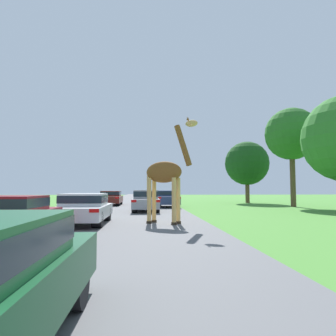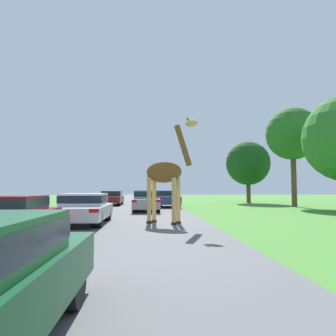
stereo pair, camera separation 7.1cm
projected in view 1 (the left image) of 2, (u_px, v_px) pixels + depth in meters
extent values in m
cube|color=#5B5B5E|center=(134.00, 205.00, 28.77)|extent=(8.07, 120.00, 0.00)
cylinder|color=tan|center=(178.00, 201.00, 13.32)|extent=(0.19, 0.19, 2.03)
cylinder|color=#2D2319|center=(178.00, 222.00, 13.25)|extent=(0.24, 0.24, 0.11)
cylinder|color=tan|center=(174.00, 201.00, 12.88)|extent=(0.19, 0.19, 2.03)
cylinder|color=#2D2319|center=(174.00, 224.00, 12.82)|extent=(0.24, 0.24, 0.11)
cylinder|color=tan|center=(154.00, 200.00, 13.83)|extent=(0.19, 0.19, 2.03)
cylinder|color=#2D2319|center=(154.00, 221.00, 13.76)|extent=(0.24, 0.24, 0.11)
cylinder|color=tan|center=(149.00, 201.00, 13.39)|extent=(0.19, 0.19, 2.03)
cylinder|color=#2D2319|center=(149.00, 222.00, 13.32)|extent=(0.24, 0.24, 0.11)
ellipsoid|color=brown|center=(164.00, 172.00, 13.44)|extent=(1.79, 1.34, 0.96)
cylinder|color=brown|center=(183.00, 145.00, 13.13)|extent=(0.84, 0.62, 1.86)
ellipsoid|color=tan|center=(191.00, 123.00, 13.03)|extent=(0.61, 0.48, 0.30)
cylinder|color=tan|center=(148.00, 185.00, 13.75)|extent=(0.07, 0.07, 1.12)
cone|color=brown|center=(188.00, 119.00, 13.17)|extent=(0.07, 0.07, 0.16)
cone|color=brown|center=(187.00, 118.00, 13.05)|extent=(0.07, 0.07, 0.16)
cylinder|color=black|center=(71.00, 283.00, 3.85)|extent=(0.36, 0.66, 0.66)
cube|color=#561914|center=(111.00, 199.00, 28.50)|extent=(1.94, 4.49, 0.61)
cube|color=#561914|center=(111.00, 194.00, 28.54)|extent=(1.74, 2.02, 0.49)
cube|color=#19232D|center=(111.00, 193.00, 28.54)|extent=(1.76, 2.04, 0.29)
cube|color=red|center=(99.00, 198.00, 26.21)|extent=(0.35, 0.03, 0.15)
cube|color=red|center=(117.00, 198.00, 26.33)|extent=(0.35, 0.03, 0.15)
cylinder|color=black|center=(105.00, 201.00, 29.77)|extent=(0.39, 0.58, 0.58)
cylinder|color=black|center=(120.00, 201.00, 29.88)|extent=(0.39, 0.58, 0.58)
cylinder|color=black|center=(101.00, 203.00, 27.09)|extent=(0.39, 0.58, 0.58)
cylinder|color=black|center=(118.00, 203.00, 27.20)|extent=(0.39, 0.58, 0.58)
cube|color=silver|center=(84.00, 212.00, 13.14)|extent=(1.99, 4.42, 0.54)
cube|color=silver|center=(84.00, 199.00, 13.17)|extent=(1.79, 1.99, 0.53)
cube|color=#19232D|center=(84.00, 199.00, 13.17)|extent=(1.81, 2.01, 0.32)
cube|color=red|center=(49.00, 211.00, 10.88)|extent=(0.36, 0.03, 0.13)
cube|color=red|center=(94.00, 211.00, 11.00)|extent=(0.36, 0.03, 0.13)
cylinder|color=black|center=(73.00, 214.00, 14.38)|extent=(0.40, 0.65, 0.65)
cylinder|color=black|center=(106.00, 214.00, 14.50)|extent=(0.40, 0.65, 0.65)
cylinder|color=black|center=(56.00, 220.00, 11.75)|extent=(0.40, 0.65, 0.65)
cylinder|color=black|center=(97.00, 220.00, 11.86)|extent=(0.40, 0.65, 0.65)
cube|color=gray|center=(146.00, 203.00, 20.55)|extent=(1.80, 4.14, 0.63)
cube|color=gray|center=(146.00, 194.00, 20.59)|extent=(1.62, 1.86, 0.58)
cube|color=#19232D|center=(146.00, 194.00, 20.59)|extent=(1.64, 1.88, 0.35)
cube|color=red|center=(134.00, 201.00, 18.44)|extent=(0.32, 0.03, 0.15)
cube|color=red|center=(158.00, 201.00, 18.54)|extent=(0.32, 0.03, 0.15)
cylinder|color=black|center=(136.00, 206.00, 21.71)|extent=(0.36, 0.60, 0.60)
cylinder|color=black|center=(156.00, 206.00, 21.82)|extent=(0.36, 0.60, 0.60)
cylinder|color=black|center=(135.00, 208.00, 19.24)|extent=(0.36, 0.60, 0.60)
cylinder|color=black|center=(157.00, 208.00, 19.34)|extent=(0.36, 0.60, 0.60)
cube|color=maroon|center=(6.00, 224.00, 8.16)|extent=(1.93, 3.93, 0.67)
cube|color=maroon|center=(7.00, 203.00, 8.20)|extent=(1.73, 1.77, 0.42)
cube|color=#19232D|center=(7.00, 203.00, 8.20)|extent=(1.75, 1.79, 0.25)
cube|color=red|center=(2.00, 223.00, 6.27)|extent=(0.35, 0.03, 0.16)
cylinder|color=black|center=(49.00, 228.00, 9.37)|extent=(0.39, 0.62, 0.62)
cylinder|color=black|center=(16.00, 241.00, 7.02)|extent=(0.39, 0.62, 0.62)
cube|color=navy|center=(167.00, 200.00, 25.55)|extent=(1.90, 4.04, 0.65)
cube|color=navy|center=(167.00, 193.00, 25.58)|extent=(1.71, 1.82, 0.47)
cube|color=#19232D|center=(167.00, 193.00, 25.59)|extent=(1.73, 1.84, 0.28)
cube|color=red|center=(159.00, 198.00, 23.48)|extent=(0.34, 0.03, 0.16)
cube|color=red|center=(179.00, 198.00, 23.60)|extent=(0.34, 0.03, 0.16)
cylinder|color=black|center=(158.00, 202.00, 26.68)|extent=(0.38, 0.66, 0.66)
cylinder|color=black|center=(175.00, 202.00, 26.79)|extent=(0.38, 0.66, 0.66)
cylinder|color=black|center=(159.00, 204.00, 24.26)|extent=(0.38, 0.66, 0.66)
cylinder|color=black|center=(178.00, 204.00, 24.37)|extent=(0.38, 0.66, 0.66)
cylinder|color=brown|center=(247.00, 186.00, 32.88)|extent=(0.45, 0.45, 3.64)
sphere|color=#194719|center=(247.00, 163.00, 33.06)|extent=(4.81, 4.81, 4.81)
cylinder|color=brown|center=(293.00, 174.00, 25.95)|extent=(0.45, 0.45, 5.67)
sphere|color=#286623|center=(291.00, 134.00, 26.20)|extent=(4.54, 4.54, 4.54)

